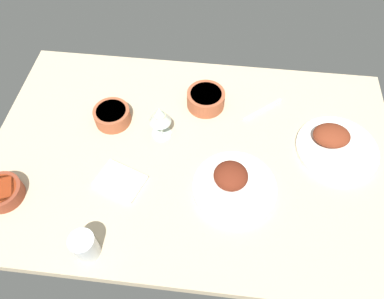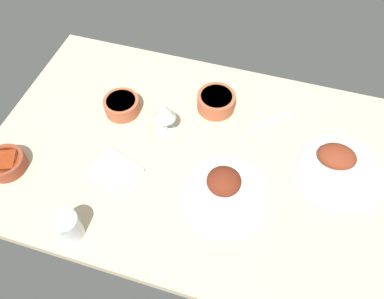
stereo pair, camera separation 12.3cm
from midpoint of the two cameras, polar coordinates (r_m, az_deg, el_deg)
name	(u,v)px [view 2 (the right image)]	position (r cm, az deg, el deg)	size (l,w,h in cm)	color
dining_table	(192,156)	(126.09, 2.78, -1.23)	(140.00, 90.00, 4.00)	#C6B28E
plate_center_main	(226,189)	(115.65, 8.35, -6.36)	(26.97, 26.97, 7.99)	white
plate_far_side	(340,165)	(130.98, 24.75, -2.50)	(27.94, 27.94, 7.36)	white
bowl_sauce	(5,163)	(131.21, -25.01, -2.14)	(12.82, 12.82, 4.77)	brown
bowl_onions	(216,101)	(135.11, 6.44, 7.40)	(14.05, 14.05, 6.28)	#A35133
bowl_cream	(122,105)	(134.91, -8.46, 6.77)	(12.96, 12.96, 5.66)	#A35133
wine_glass	(165,112)	(122.23, -1.46, 5.67)	(7.60, 7.60, 14.00)	silver
water_tumbler	(69,226)	(110.67, -15.84, -11.83)	(7.28, 7.28, 9.25)	silver
folded_napkin	(117,170)	(121.42, -8.96, -3.37)	(14.93, 10.76, 1.20)	white
fork_loose	(272,120)	(137.00, 15.05, 4.32)	(17.84, 0.90, 0.80)	silver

